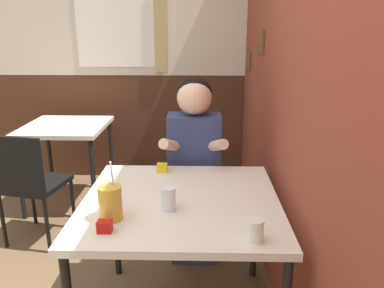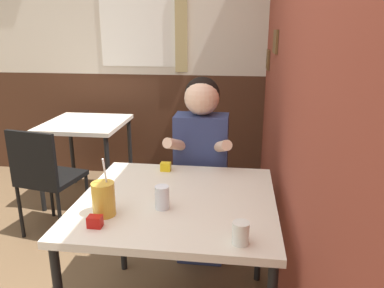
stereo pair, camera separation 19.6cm
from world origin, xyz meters
name	(u,v)px [view 2 (the right image)]	position (x,y,z in m)	size (l,w,h in m)	color
brick_wall_right	(284,61)	(1.20, 1.26, 1.35)	(0.08, 4.52, 2.70)	brown
back_wall	(150,49)	(-0.01, 2.55, 1.36)	(5.33, 0.09, 2.70)	beige
main_table	(177,210)	(0.63, 0.38, 0.68)	(0.97, 0.93, 0.75)	beige
background_table	(86,132)	(-0.47, 1.85, 0.65)	(0.70, 0.72, 0.75)	beige
chair_near_window	(45,174)	(-0.52, 1.17, 0.51)	(0.47, 0.47, 0.86)	black
person_seated	(201,167)	(0.68, 1.01, 0.68)	(0.42, 0.42, 1.27)	navy
cocktail_pitcher	(104,199)	(0.33, 0.17, 0.83)	(0.10, 0.10, 0.27)	gold
glass_near_pitcher	(162,197)	(0.58, 0.26, 0.80)	(0.07, 0.07, 0.11)	silver
glass_center	(241,233)	(0.94, 0.01, 0.79)	(0.07, 0.07, 0.09)	silver
condiment_ketchup	(95,222)	(0.33, 0.06, 0.77)	(0.06, 0.04, 0.05)	#B7140F
condiment_mustard	(166,167)	(0.50, 0.75, 0.77)	(0.06, 0.04, 0.05)	yellow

